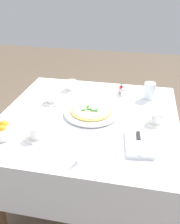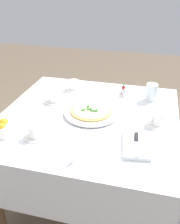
{
  "view_description": "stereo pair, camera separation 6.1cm",
  "coord_description": "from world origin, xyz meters",
  "px_view_note": "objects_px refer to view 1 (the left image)",
  "views": [
    {
      "loc": [
        1.29,
        0.28,
        1.49
      ],
      "look_at": [
        -0.01,
        0.01,
        0.75
      ],
      "focal_mm": 41.05,
      "sensor_mm": 36.0,
      "label": 1
    },
    {
      "loc": [
        1.28,
        0.34,
        1.49
      ],
      "look_at": [
        -0.01,
        0.01,
        0.75
      ],
      "focal_mm": 41.05,
      "sensor_mm": 36.0,
      "label": 2
    }
  ],
  "objects_px": {
    "pizza_plate": "(91,113)",
    "coffee_cup_far_right": "(156,118)",
    "coffee_cup_left_edge": "(37,133)",
    "coffee_cup_back_corner": "(71,86)",
    "salt_shaker": "(122,92)",
    "coffee_cup_near_right": "(53,99)",
    "napkin_folded": "(139,144)",
    "dinner_knife": "(139,142)",
    "hot_sauce_bottle": "(121,89)",
    "pepper_shaker": "(120,89)",
    "pizza": "(91,111)",
    "citrus_bowl": "(3,130)",
    "menu_card": "(82,154)",
    "water_glass_right_edge": "(149,92)"
  },
  "relations": [
    {
      "from": "coffee_cup_back_corner",
      "to": "napkin_folded",
      "type": "height_order",
      "value": "coffee_cup_back_corner"
    },
    {
      "from": "coffee_cup_left_edge",
      "to": "napkin_folded",
      "type": "bearing_deg",
      "value": 94.45
    },
    {
      "from": "napkin_folded",
      "to": "citrus_bowl",
      "type": "relative_size",
      "value": 1.57
    },
    {
      "from": "menu_card",
      "to": "coffee_cup_far_right",
      "type": "bearing_deg",
      "value": 153.88
    },
    {
      "from": "napkin_folded",
      "to": "dinner_knife",
      "type": "xyz_separation_m",
      "value": [
        0.0,
        0.0,
        0.01
      ]
    },
    {
      "from": "napkin_folded",
      "to": "hot_sauce_bottle",
      "type": "relative_size",
      "value": 2.83
    },
    {
      "from": "pizza",
      "to": "menu_card",
      "type": "height_order",
      "value": "menu_card"
    },
    {
      "from": "dinner_knife",
      "to": "salt_shaker",
      "type": "xyz_separation_m",
      "value": [
        -0.56,
        -0.14,
        0.0
      ]
    },
    {
      "from": "pizza_plate",
      "to": "hot_sauce_bottle",
      "type": "bearing_deg",
      "value": 155.89
    },
    {
      "from": "hot_sauce_bottle",
      "to": "pizza_plate",
      "type": "bearing_deg",
      "value": -24.11
    },
    {
      "from": "pizza_plate",
      "to": "pizza",
      "type": "relative_size",
      "value": 1.33
    },
    {
      "from": "coffee_cup_near_right",
      "to": "menu_card",
      "type": "xyz_separation_m",
      "value": [
        0.52,
        0.32,
        0.0
      ]
    },
    {
      "from": "coffee_cup_near_right",
      "to": "hot_sauce_bottle",
      "type": "distance_m",
      "value": 0.48
    },
    {
      "from": "coffee_cup_near_right",
      "to": "napkin_folded",
      "type": "bearing_deg",
      "value": 57.56
    },
    {
      "from": "water_glass_right_edge",
      "to": "salt_shaker",
      "type": "bearing_deg",
      "value": -91.91
    },
    {
      "from": "water_glass_right_edge",
      "to": "menu_card",
      "type": "bearing_deg",
      "value": -22.42
    },
    {
      "from": "pizza",
      "to": "coffee_cup_left_edge",
      "type": "height_order",
      "value": "coffee_cup_left_edge"
    },
    {
      "from": "coffee_cup_left_edge",
      "to": "coffee_cup_back_corner",
      "type": "distance_m",
      "value": 0.62
    },
    {
      "from": "citrus_bowl",
      "to": "menu_card",
      "type": "distance_m",
      "value": 0.46
    },
    {
      "from": "coffee_cup_left_edge",
      "to": "salt_shaker",
      "type": "xyz_separation_m",
      "value": [
        -0.6,
        0.38,
        -0.01
      ]
    },
    {
      "from": "pizza_plate",
      "to": "citrus_bowl",
      "type": "height_order",
      "value": "citrus_bowl"
    },
    {
      "from": "coffee_cup_left_edge",
      "to": "napkin_folded",
      "type": "height_order",
      "value": "coffee_cup_left_edge"
    },
    {
      "from": "dinner_knife",
      "to": "hot_sauce_bottle",
      "type": "distance_m",
      "value": 0.61
    },
    {
      "from": "pizza",
      "to": "water_glass_right_edge",
      "type": "bearing_deg",
      "value": 131.1
    },
    {
      "from": "coffee_cup_left_edge",
      "to": "coffee_cup_near_right",
      "type": "relative_size",
      "value": 1.0
    },
    {
      "from": "pepper_shaker",
      "to": "napkin_folded",
      "type": "bearing_deg",
      "value": 14.25
    },
    {
      "from": "pizza",
      "to": "salt_shaker",
      "type": "relative_size",
      "value": 4.4
    },
    {
      "from": "citrus_bowl",
      "to": "salt_shaker",
      "type": "distance_m",
      "value": 0.83
    },
    {
      "from": "hot_sauce_bottle",
      "to": "menu_card",
      "type": "bearing_deg",
      "value": -7.91
    },
    {
      "from": "coffee_cup_back_corner",
      "to": "dinner_knife",
      "type": "bearing_deg",
      "value": 40.8
    },
    {
      "from": "dinner_knife",
      "to": "coffee_cup_left_edge",
      "type": "bearing_deg",
      "value": -91.57
    },
    {
      "from": "coffee_cup_left_edge",
      "to": "coffee_cup_far_right",
      "type": "relative_size",
      "value": 1.0
    },
    {
      "from": "pizza_plate",
      "to": "coffee_cup_near_right",
      "type": "height_order",
      "value": "coffee_cup_near_right"
    },
    {
      "from": "citrus_bowl",
      "to": "salt_shaker",
      "type": "relative_size",
      "value": 2.67
    },
    {
      "from": "coffee_cup_far_right",
      "to": "water_glass_right_edge",
      "type": "relative_size",
      "value": 1.16
    },
    {
      "from": "coffee_cup_far_right",
      "to": "salt_shaker",
      "type": "xyz_separation_m",
      "value": [
        -0.32,
        -0.22,
        -0.01
      ]
    },
    {
      "from": "pizza",
      "to": "coffee_cup_left_edge",
      "type": "xyz_separation_m",
      "value": [
        0.3,
        -0.22,
        0.01
      ]
    },
    {
      "from": "coffee_cup_far_right",
      "to": "dinner_knife",
      "type": "xyz_separation_m",
      "value": [
        0.24,
        -0.09,
        -0.01
      ]
    },
    {
      "from": "pizza_plate",
      "to": "coffee_cup_far_right",
      "type": "relative_size",
      "value": 2.53
    },
    {
      "from": "coffee_cup_near_right",
      "to": "napkin_folded",
      "type": "distance_m",
      "value": 0.68
    },
    {
      "from": "water_glass_right_edge",
      "to": "salt_shaker",
      "type": "xyz_separation_m",
      "value": [
        -0.01,
        -0.18,
        -0.02
      ]
    },
    {
      "from": "hot_sauce_bottle",
      "to": "salt_shaker",
      "type": "relative_size",
      "value": 1.48
    },
    {
      "from": "pizza_plate",
      "to": "salt_shaker",
      "type": "bearing_deg",
      "value": 152.39
    },
    {
      "from": "pizza_plate",
      "to": "hot_sauce_bottle",
      "type": "distance_m",
      "value": 0.36
    },
    {
      "from": "napkin_folded",
      "to": "pepper_shaker",
      "type": "distance_m",
      "value": 0.63
    },
    {
      "from": "water_glass_right_edge",
      "to": "citrus_bowl",
      "type": "xyz_separation_m",
      "value": [
        0.6,
        -0.74,
        -0.02
      ]
    },
    {
      "from": "coffee_cup_near_right",
      "to": "water_glass_right_edge",
      "type": "xyz_separation_m",
      "value": [
        -0.19,
        0.61,
        0.02
      ]
    },
    {
      "from": "coffee_cup_near_right",
      "to": "napkin_folded",
      "type": "relative_size",
      "value": 0.55
    },
    {
      "from": "napkin_folded",
      "to": "pepper_shaker",
      "type": "bearing_deg",
      "value": -173.29
    },
    {
      "from": "dinner_knife",
      "to": "salt_shaker",
      "type": "distance_m",
      "value": 0.58
    }
  ]
}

